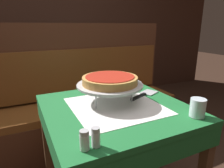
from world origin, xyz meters
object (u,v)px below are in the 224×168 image
object	(u,v)px
pepper_shaker	(96,137)
napkin_holder	(95,83)
dining_table_front	(116,121)
booth_bench	(90,111)
deep_dish_pizza	(110,80)
condiment_caddy	(79,56)
salt_shaker	(84,140)
water_glass_near	(198,108)
pizza_pan_stand	(110,85)
pizza_server	(144,94)
dining_table_rear	(82,67)

from	to	relation	value
pepper_shaker	napkin_holder	bearing A→B (deg)	68.79
dining_table_front	booth_bench	xyz separation A→B (m)	(0.12, 0.79, -0.29)
deep_dish_pizza	condiment_caddy	size ratio (longest dim) A/B	1.88
salt_shaker	booth_bench	bearing A→B (deg)	69.85
napkin_holder	booth_bench	bearing A→B (deg)	76.33
pepper_shaker	deep_dish_pizza	bearing A→B (deg)	58.29
pepper_shaker	napkin_holder	xyz separation A→B (m)	(0.25, 0.65, 0.01)
deep_dish_pizza	water_glass_near	distance (m)	0.48
pizza_pan_stand	water_glass_near	bearing A→B (deg)	-50.97
deep_dish_pizza	salt_shaker	world-z (taller)	deep_dish_pizza
napkin_holder	condiment_caddy	distance (m)	1.32
pizza_pan_stand	deep_dish_pizza	size ratio (longest dim) A/B	1.20
napkin_holder	pizza_server	bearing A→B (deg)	-48.05
pizza_pan_stand	water_glass_near	world-z (taller)	pizza_pan_stand
dining_table_rear	deep_dish_pizza	bearing A→B (deg)	-101.54
water_glass_near	salt_shaker	bearing A→B (deg)	-178.06
salt_shaker	pepper_shaker	bearing A→B (deg)	0.00
dining_table_rear	pizza_server	xyz separation A→B (m)	(-0.08, -1.58, 0.12)
deep_dish_pizza	pizza_server	distance (m)	0.27
booth_bench	pizza_pan_stand	size ratio (longest dim) A/B	4.45
napkin_holder	pepper_shaker	bearing A→B (deg)	-111.21
dining_table_front	napkin_holder	bearing A→B (deg)	88.13
dining_table_front	booth_bench	distance (m)	0.85
pizza_pan_stand	napkin_holder	size ratio (longest dim) A/B	3.79
salt_shaker	napkin_holder	world-z (taller)	napkin_holder
dining_table_rear	water_glass_near	world-z (taller)	water_glass_near
booth_bench	pizza_server	bearing A→B (deg)	-80.46
booth_bench	pepper_shaker	bearing A→B (deg)	-108.17
condiment_caddy	dining_table_rear	bearing A→B (deg)	40.63
dining_table_rear	napkin_holder	world-z (taller)	napkin_holder
dining_table_rear	pepper_shaker	world-z (taller)	pepper_shaker
pizza_server	water_glass_near	distance (m)	0.38
booth_bench	water_glass_near	bearing A→B (deg)	-80.88
dining_table_front	salt_shaker	world-z (taller)	salt_shaker
dining_table_front	condiment_caddy	bearing A→B (deg)	80.09
pizza_server	condiment_caddy	xyz separation A→B (m)	(0.04, 1.55, 0.03)
dining_table_rear	booth_bench	world-z (taller)	booth_bench
pepper_shaker	condiment_caddy	distance (m)	2.01
dining_table_front	napkin_holder	distance (m)	0.36
pepper_shaker	napkin_holder	world-z (taller)	napkin_holder
dining_table_front	water_glass_near	distance (m)	0.44
pizza_server	condiment_caddy	distance (m)	1.55
pizza_server	salt_shaker	distance (m)	0.65
dining_table_rear	pizza_server	size ratio (longest dim) A/B	2.94
pizza_pan_stand	condiment_caddy	xyz separation A→B (m)	(0.28, 1.55, -0.06)
pizza_server	pepper_shaker	world-z (taller)	pepper_shaker
booth_bench	pizza_server	xyz separation A→B (m)	(0.12, -0.71, 0.38)
pizza_server	pepper_shaker	distance (m)	0.62
booth_bench	deep_dish_pizza	bearing A→B (deg)	-99.76
dining_table_front	booth_bench	size ratio (longest dim) A/B	0.45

